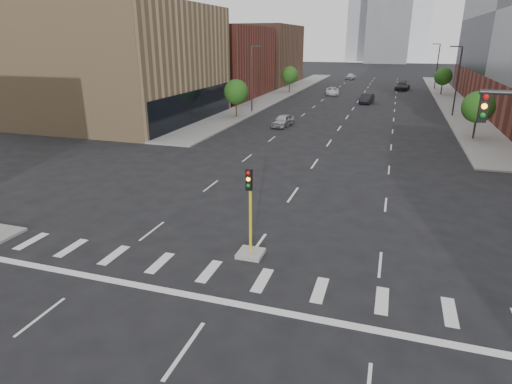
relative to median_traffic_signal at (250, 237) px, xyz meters
The scene contains 19 objects.
sidewalk_left_far 66.75m from the median_traffic_signal, 102.99° to the left, with size 5.00×92.00×0.15m, color gray.
sidewalk_right_far 66.75m from the median_traffic_signal, 77.01° to the left, with size 5.00×92.00×0.15m, color gray.
building_left_mid 41.90m from the median_traffic_signal, 131.55° to the left, with size 20.00×24.00×14.00m, color tan.
building_left_far_a 63.52m from the median_traffic_signal, 115.74° to the left, with size 20.00×22.00×12.00m, color brown.
building_left_far_b 87.64m from the median_traffic_signal, 108.32° to the left, with size 20.00×24.00×13.00m, color brown.
tower_mid 192.19m from the median_traffic_signal, 90.00° to the left, with size 18.00×18.00×44.00m, color slate.
median_traffic_signal is the anchor object (origin of this frame).
streetlight_right_a 48.12m from the median_traffic_signal, 73.76° to the left, with size 1.60×0.22×9.07m.
streetlight_right_b 82.23m from the median_traffic_signal, 80.60° to the left, with size 1.60×0.22×9.07m.
streetlight_left 43.36m from the median_traffic_signal, 108.10° to the left, with size 1.60×0.22×9.07m.
tree_left_near 38.73m from the median_traffic_signal, 111.23° to the left, with size 3.20×3.20×4.85m.
tree_left_far 67.54m from the median_traffic_signal, 101.97° to the left, with size 3.20×3.20×4.85m.
tree_right_near 34.13m from the median_traffic_signal, 65.72° to the left, with size 3.20×3.20×4.85m.
tree_right_far 72.44m from the median_traffic_signal, 78.85° to the left, with size 3.20×3.20×4.85m.
car_near_left 32.72m from the median_traffic_signal, 101.67° to the left, with size 1.70×4.21×1.44m, color #A8A7AC.
car_mid_right 55.44m from the median_traffic_signal, 88.45° to the left, with size 1.64×4.71×1.55m, color black.
car_far_left 65.30m from the median_traffic_signal, 94.81° to the left, with size 2.35×5.09×1.41m, color silver.
car_deep_right 77.69m from the median_traffic_signal, 84.76° to the left, with size 2.37×5.82×1.69m, color black.
car_distant 99.37m from the median_traffic_signal, 93.23° to the left, with size 1.95×4.84×1.65m, color #AFAEB3.
Camera 1 is at (5.86, -8.44, 9.82)m, focal length 30.00 mm.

